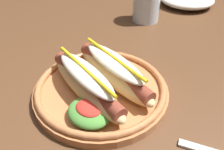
# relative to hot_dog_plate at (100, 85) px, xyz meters

# --- Properties ---
(dining_table) EXTENTS (1.44, 1.07, 0.74)m
(dining_table) POSITION_rel_hot_dog_plate_xyz_m (0.06, 0.18, -0.11)
(dining_table) COLOR #51331E
(dining_table) RESTS_ON ground_plane
(hot_dog_plate) EXTENTS (0.25, 0.25, 0.08)m
(hot_dog_plate) POSITION_rel_hot_dog_plate_xyz_m (0.00, 0.00, 0.00)
(hot_dog_plate) COLOR #B77042
(hot_dog_plate) RESTS_ON dining_table
(water_cup) EXTENTS (0.08, 0.08, 0.11)m
(water_cup) POSITION_rel_hot_dog_plate_xyz_m (-0.15, 0.33, 0.03)
(water_cup) COLOR silver
(water_cup) RESTS_ON dining_table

